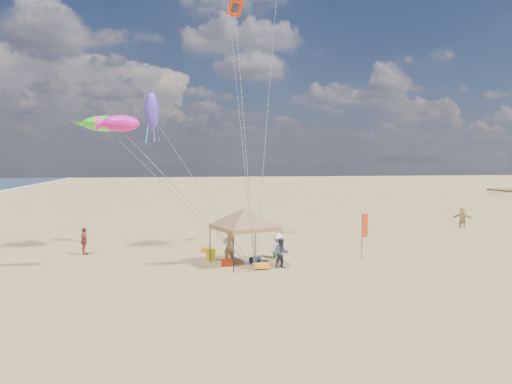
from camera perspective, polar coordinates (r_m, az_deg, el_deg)
The scene contains 20 objects.
ground at distance 25.25m, azimuth 1.23°, elevation -9.54°, with size 280.00×280.00×0.00m, color tan.
canopy_tent at distance 27.09m, azimuth -1.28°, elevation -2.10°, with size 5.60×5.60×3.66m.
feather_flag at distance 29.36m, azimuth 12.44°, elevation -4.13°, with size 0.41×0.11×2.71m.
cooler_red at distance 27.16m, azimuth -3.44°, elevation -8.18°, with size 0.54×0.38×0.38m, color #AA220D.
cooler_blue at distance 31.15m, azimuth 2.84°, elevation -6.63°, with size 0.54×0.38×0.38m, color #2014A4.
bag_navy at distance 27.84m, azimuth -0.11°, elevation -7.90°, with size 0.36×0.36×0.60m, color #0E1F3E.
bag_orange at distance 31.20m, azimuth -5.97°, elevation -6.65°, with size 0.36×0.36×0.60m, color orange.
chair_green at distance 29.37m, azimuth 2.58°, elevation -6.95°, with size 0.50×0.50×0.70m, color #177E37.
chair_yellow at distance 28.62m, azimuth -5.28°, elevation -7.25°, with size 0.50×0.50×0.70m, color yellow.
crate_grey at distance 27.18m, azimuth 1.12°, elevation -8.28°, with size 0.34×0.30×0.28m, color gray.
beach_cart at distance 26.31m, azimuth 0.60°, elevation -8.55°, with size 0.90×0.50×0.24m, color orange.
person_near_a at distance 27.82m, azimuth -3.16°, elevation -6.38°, with size 0.67×0.44×1.83m, color #A0875B.
person_near_b at distance 26.47m, azimuth 3.03°, elevation -7.10°, with size 0.80×0.62×1.64m, color #333746.
person_near_c at distance 26.80m, azimuth 2.62°, elevation -6.76°, with size 1.19×0.68×1.84m, color white.
person_far_a at distance 31.88m, azimuth -19.32°, elevation -5.39°, with size 1.00×0.42×1.71m, color #973F3A.
person_far_c at distance 45.22m, azimuth 22.86°, elevation -2.77°, with size 1.65×0.52×1.77m, color tan.
turtle_kite at distance 31.85m, azimuth -17.01°, elevation 7.59°, with size 2.86×2.29×0.95m, color #39E722.
fish_kite at distance 25.11m, azimuth -15.44°, elevation 7.70°, with size 1.82×0.91×0.81m, color #EA17A6.
squid_kite at distance 33.01m, azimuth -12.01°, elevation 9.19°, with size 0.94×0.94×2.43m, color #5538CA.
stunt_kite_red at distance 37.89m, azimuth -2.42°, elevation 20.61°, with size 1.22×0.04×1.22m, color red.
Camera 1 is at (-4.88, -24.08, 5.82)m, focal length 34.44 mm.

